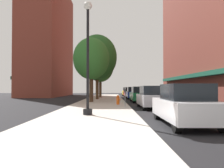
# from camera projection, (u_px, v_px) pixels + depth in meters

# --- Properties ---
(ground_plane) EXTENTS (90.00, 90.00, 0.00)m
(ground_plane) POSITION_uv_depth(u_px,v_px,m) (139.00, 102.00, 22.96)
(ground_plane) COLOR black
(sidewalk_slab) EXTENTS (4.80, 50.00, 0.12)m
(sidewalk_slab) POSITION_uv_depth(u_px,v_px,m) (101.00, 101.00, 23.95)
(sidewalk_slab) COLOR #B7B2A8
(sidewalk_slab) RESTS_ON ground
(building_far_background) EXTENTS (6.80, 18.00, 21.06)m
(building_far_background) POSITION_uv_depth(u_px,v_px,m) (48.00, 41.00, 42.10)
(building_far_background) COLOR brown
(building_far_background) RESTS_ON ground
(lamppost) EXTENTS (0.48, 0.48, 5.90)m
(lamppost) POSITION_uv_depth(u_px,v_px,m) (87.00, 55.00, 11.45)
(lamppost) COLOR black
(lamppost) RESTS_ON sidewalk_slab
(fire_hydrant) EXTENTS (0.33, 0.26, 0.79)m
(fire_hydrant) POSITION_uv_depth(u_px,v_px,m) (117.00, 100.00, 18.50)
(fire_hydrant) COLOR #E05614
(fire_hydrant) RESTS_ON sidewalk_slab
(parking_meter_near) EXTENTS (0.14, 0.09, 1.31)m
(parking_meter_near) POSITION_uv_depth(u_px,v_px,m) (124.00, 95.00, 16.70)
(parking_meter_near) COLOR slate
(parking_meter_near) RESTS_ON sidewalk_slab
(tree_near) EXTENTS (3.65, 3.65, 6.44)m
(tree_near) POSITION_uv_depth(u_px,v_px,m) (90.00, 59.00, 22.13)
(tree_near) COLOR #422D1E
(tree_near) RESTS_ON sidewalk_slab
(tree_mid) EXTENTS (5.01, 5.01, 8.18)m
(tree_mid) POSITION_uv_depth(u_px,v_px,m) (96.00, 57.00, 28.04)
(tree_mid) COLOR #4C3823
(tree_mid) RESTS_ON sidewalk_slab
(tree_far) EXTENTS (4.02, 4.02, 6.94)m
(tree_far) POSITION_uv_depth(u_px,v_px,m) (99.00, 67.00, 33.74)
(tree_far) COLOR #4C3823
(tree_far) RESTS_ON sidewalk_slab
(car_white) EXTENTS (1.80, 4.30, 1.66)m
(car_white) POSITION_uv_depth(u_px,v_px,m) (184.00, 105.00, 8.94)
(car_white) COLOR black
(car_white) RESTS_ON ground
(car_silver) EXTENTS (1.80, 4.30, 1.66)m
(car_silver) POSITION_uv_depth(u_px,v_px,m) (151.00, 97.00, 16.27)
(car_silver) COLOR black
(car_silver) RESTS_ON ground
(car_green) EXTENTS (1.80, 4.30, 1.66)m
(car_green) POSITION_uv_depth(u_px,v_px,m) (139.00, 95.00, 23.49)
(car_green) COLOR black
(car_green) RESTS_ON ground
(car_blue) EXTENTS (1.80, 4.30, 1.66)m
(car_blue) POSITION_uv_depth(u_px,v_px,m) (132.00, 93.00, 30.45)
(car_blue) COLOR black
(car_blue) RESTS_ON ground
(car_red) EXTENTS (1.80, 4.30, 1.66)m
(car_red) POSITION_uv_depth(u_px,v_px,m) (129.00, 92.00, 36.50)
(car_red) COLOR black
(car_red) RESTS_ON ground
(car_yellow) EXTENTS (1.80, 4.30, 1.66)m
(car_yellow) POSITION_uv_depth(u_px,v_px,m) (126.00, 92.00, 42.91)
(car_yellow) COLOR black
(car_yellow) RESTS_ON ground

